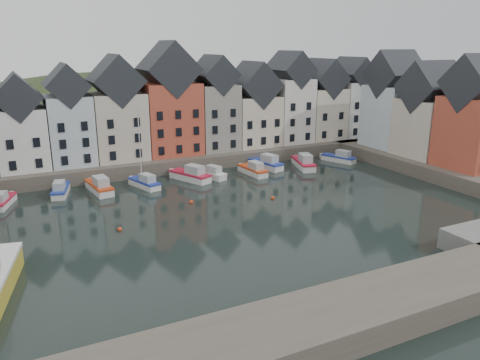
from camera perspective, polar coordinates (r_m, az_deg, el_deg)
ground at (r=53.45m, az=1.11°, el=-4.77°), size 260.00×260.00×0.00m
far_quay at (r=79.87m, az=-8.79°, el=2.89°), size 90.00×16.00×2.00m
right_quay at (r=78.48m, az=24.81°, el=1.33°), size 14.00×54.00×2.00m
near_wall at (r=31.53m, az=3.36°, el=-18.91°), size 50.00×6.00×2.00m
hillside at (r=109.40m, az=-12.51°, el=-4.02°), size 153.60×70.40×64.00m
far_terrace at (r=77.59m, az=-6.31°, el=8.51°), size 72.37×8.16×17.78m
right_terrace at (r=79.51m, az=22.21°, el=7.64°), size 8.30×24.25×16.36m
mooring_buoys at (r=56.44m, az=-5.00°, el=-3.51°), size 20.50×5.50×0.50m
boat_a at (r=64.31m, az=-26.96°, el=-2.34°), size 3.31×5.72×2.10m
boat_b at (r=66.06m, az=-21.04°, el=-1.14°), size 3.07×6.00×2.21m
boat_c at (r=65.47m, az=-16.74°, el=-0.79°), size 2.90×6.90×2.57m
boat_d at (r=66.13m, az=-11.52°, el=-0.29°), size 3.46×6.09×11.12m
boat_e at (r=68.47m, az=-5.99°, el=0.57°), size 4.77×7.13×2.63m
boat_f at (r=69.64m, az=-3.59°, el=0.78°), size 3.65×5.87×2.16m
boat_g at (r=71.36m, az=1.62°, el=1.23°), size 2.40×6.23×2.34m
boat_h at (r=75.09m, az=3.17°, el=2.03°), size 3.65×7.07×2.60m
boat_i at (r=75.78m, az=7.78°, el=2.06°), size 4.11×7.36×2.70m
boat_j at (r=80.92m, az=12.03°, el=2.66°), size 3.94×6.11×2.25m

